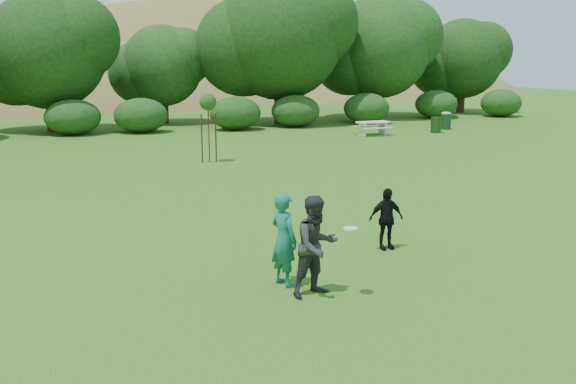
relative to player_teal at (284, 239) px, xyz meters
name	(u,v)px	position (x,y,z in m)	size (l,w,h in m)	color
ground	(345,273)	(1.42, 0.16, -0.91)	(120.00, 120.00, 0.00)	#19470C
player_teal	(284,239)	(0.00, 0.00, 0.00)	(0.66, 0.44, 1.82)	#166557
player_grey	(316,246)	(0.35, -0.71, 0.03)	(0.91, 0.71, 1.88)	#29282B
player_black	(386,219)	(3.06, 1.28, -0.20)	(0.83, 0.35, 1.42)	black
trash_can_near	(436,125)	(17.65, 19.71, -0.46)	(0.60, 0.60, 0.90)	#183814
frisbee	(351,228)	(0.86, -1.05, 0.39)	(0.27, 0.27, 0.04)	white
sapling	(208,104)	(2.74, 14.67, 1.51)	(0.70, 0.70, 2.85)	#402519
picnic_table	(373,126)	(13.72, 20.14, -0.39)	(1.80, 1.48, 0.76)	silver
trash_can_lidded	(446,120)	(19.25, 20.93, -0.37)	(0.60, 0.60, 1.05)	#15391D
hillside	(72,194)	(0.86, 68.61, -12.88)	(150.00, 72.00, 52.00)	olive
tree_row	(173,47)	(4.65, 28.84, 3.96)	(53.92, 10.38, 9.62)	#3A2616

